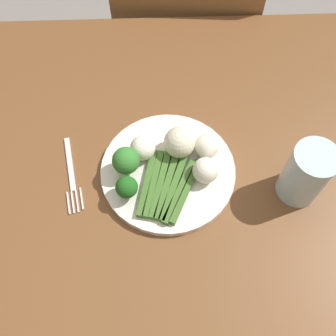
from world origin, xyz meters
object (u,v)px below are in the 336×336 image
Objects in this scene: asparagus_bundle at (167,187)px; plate at (168,171)px; broccoli_front_left at (126,161)px; fork at (72,175)px; cauliflower_near_center at (206,170)px; cauliflower_back at (143,148)px; cauliflower_mid at (206,146)px; dining_table at (150,219)px; cauliflower_outer_edge at (180,142)px; broccoli_front at (127,188)px; water_glass at (306,174)px; chair at (183,57)px.

plate is at bearing 11.85° from asparagus_bundle.
fork is (0.11, -0.00, -0.05)m from broccoli_front_left.
cauliflower_near_center reaches higher than asparagus_bundle.
cauliflower_mid is (-0.12, 0.00, -0.00)m from cauliflower_back.
dining_table is 7.17× the size of fork.
cauliflower_mid is 0.05m from cauliflower_outer_edge.
cauliflower_mid reaches higher than plate.
cauliflower_outer_edge is 1.23× the size of cauliflower_near_center.
cauliflower_near_center reaches higher than cauliflower_mid.
broccoli_front is (0.07, 0.05, 0.04)m from plate.
broccoli_front_left is (0.04, -0.05, 0.16)m from dining_table.
asparagus_bundle is at bearing -165.00° from dining_table.
plate is 5.51× the size of cauliflower_mid.
cauliflower_mid is 0.38× the size of water_glass.
chair is 0.68m from asparagus_bundle.
cauliflower_back is at bearing -36.33° from plate.
fork is (0.26, 0.03, -0.04)m from cauliflower_mid.
broccoli_front reaches higher than dining_table.
cauliflower_near_center is 0.26m from fork.
plate is (-0.04, -0.05, 0.12)m from dining_table.
fork is at bearing -4.19° from cauliflower_near_center.
cauliflower_outer_edge is (0.05, -0.01, 0.01)m from cauliflower_mid.
water_glass reaches higher than dining_table.
water_glass is at bearing 155.34° from cauliflower_mid.
asparagus_bundle is 1.27× the size of water_glass.
plate is (0.07, 0.57, 0.28)m from chair.
cauliflower_back reaches higher than fork.
chair is 3.41× the size of plate.
water_glass reaches higher than chair.
dining_table is at bearing 16.36° from cauliflower_near_center.
asparagus_bundle is at bearing 17.02° from cauliflower_near_center.
cauliflower_back is 0.29× the size of fork.
cauliflower_near_center is (-0.14, 0.02, -0.01)m from broccoli_front_left.
asparagus_bundle is 0.09m from cauliflower_outer_edge.
chair is 5.58× the size of asparagus_bundle.
broccoli_front is at bearing 33.88° from plate.
chair reaches higher than cauliflower_outer_edge.
broccoli_front_left is at bearing -0.48° from plate.
chair reaches higher than plate.
cauliflower_mid is 0.05m from cauliflower_near_center.
broccoli_front is at bearing 71.46° from cauliflower_back.
asparagus_bundle is 0.25m from water_glass.
dining_table is 23.97× the size of broccoli_front.
broccoli_front is (0.14, 0.62, 0.32)m from chair.
cauliflower_near_center is at bearing -8.25° from water_glass.
cauliflower_outer_edge reaches higher than cauliflower_back.
dining_table is 0.19m from cauliflower_outer_edge.
chair is 17.92× the size of cauliflower_near_center.
asparagus_bundle is at bearing -171.50° from broccoli_front.
cauliflower_back is at bearing 82.13° from chair.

